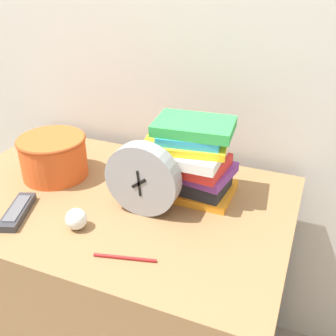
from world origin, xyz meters
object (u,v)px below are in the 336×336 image
Objects in this scene: tv_remote at (18,211)px; basket at (53,155)px; book_stack at (191,160)px; pen at (125,258)px; crumpled_paper_ball at (76,219)px; desk_clock at (142,180)px.

basket is at bearing 99.42° from tv_remote.
basket is 0.23m from tv_remote.
book_stack is 0.35m from pen.
crumpled_paper_ball reaches higher than pen.
tv_remote is 0.36m from pen.
desk_clock is at bearing 24.55° from tv_remote.
tv_remote is 0.19m from crumpled_paper_ball.
tv_remote is at bearing -145.17° from book_stack.
book_stack reaches higher than pen.
book_stack reaches higher than tv_remote.
book_stack is at bearing 34.83° from tv_remote.
desk_clock is 0.78× the size of book_stack.
basket reaches higher than pen.
desk_clock is 1.39× the size of pen.
tv_remote reaches higher than pen.
desk_clock is at bearing 102.32° from pen.
desk_clock reaches higher than tv_remote.
crumpled_paper_ball is (0.18, 0.01, 0.02)m from tv_remote.
pen is at bearing -97.97° from book_stack.
basket is 1.45× the size of pen.
book_stack is 0.50m from tv_remote.
basket reaches higher than tv_remote.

